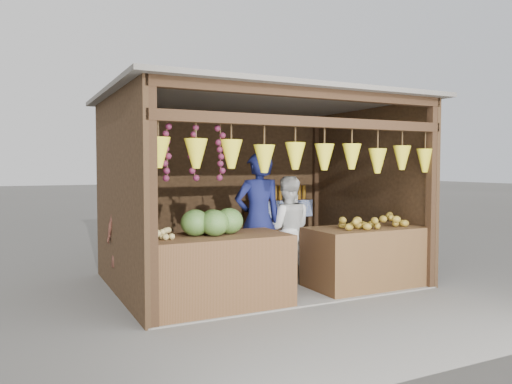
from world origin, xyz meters
TOP-DOWN VIEW (x-y plane):
  - ground at (0.00, 0.00)m, footprint 80.00×80.00m
  - stall_structure at (-0.03, -0.04)m, footprint 4.30×3.30m
  - back_shelf at (1.05, 1.28)m, footprint 1.25×0.32m
  - counter_left at (-1.09, -1.05)m, footprint 1.74×0.85m
  - counter_right at (1.18, -1.01)m, footprint 1.65×0.85m
  - stool at (-1.83, 0.23)m, footprint 0.29×0.29m
  - man_standing at (-0.18, -0.38)m, footprint 0.71×0.49m
  - woman_standing at (0.34, -0.27)m, footprint 0.91×0.82m
  - vendor_seated at (-1.83, 0.23)m, footprint 0.66×0.54m
  - melon_pile at (-1.09, -0.98)m, footprint 1.00×0.50m
  - tanfruit_pile at (-1.75, -1.07)m, footprint 0.34×0.40m
  - mango_pile at (1.21, -1.02)m, footprint 1.40×0.64m

SIDE VIEW (x-z plane):
  - ground at x=0.00m, z-range 0.00..0.00m
  - stool at x=-1.83m, z-range 0.00..0.28m
  - counter_right at x=1.18m, z-range 0.00..0.83m
  - counter_left at x=-1.09m, z-range 0.00..0.87m
  - woman_standing at x=0.34m, z-range 0.00..1.53m
  - vendor_seated at x=-1.83m, z-range 0.28..1.44m
  - back_shelf at x=1.05m, z-range 0.21..1.54m
  - tanfruit_pile at x=-1.75m, z-range 0.87..1.00m
  - man_standing at x=-0.18m, z-range 0.00..1.87m
  - mango_pile at x=1.21m, z-range 0.83..1.05m
  - melon_pile at x=-1.09m, z-range 0.87..1.19m
  - stall_structure at x=-0.03m, z-range 0.34..3.00m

